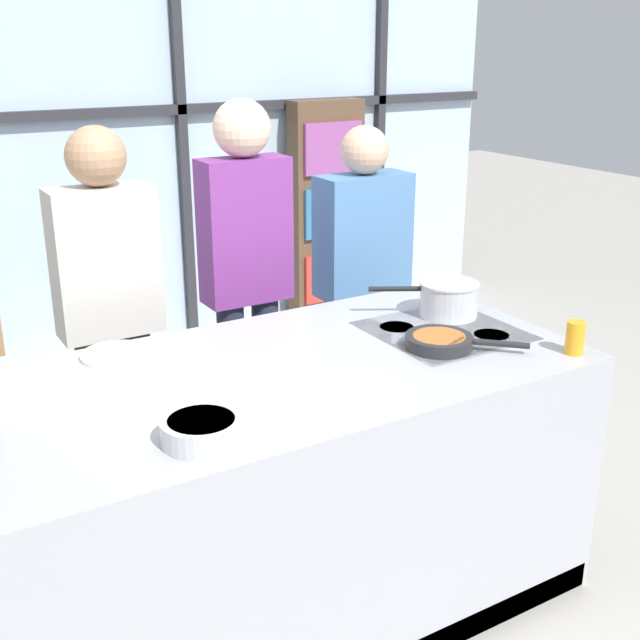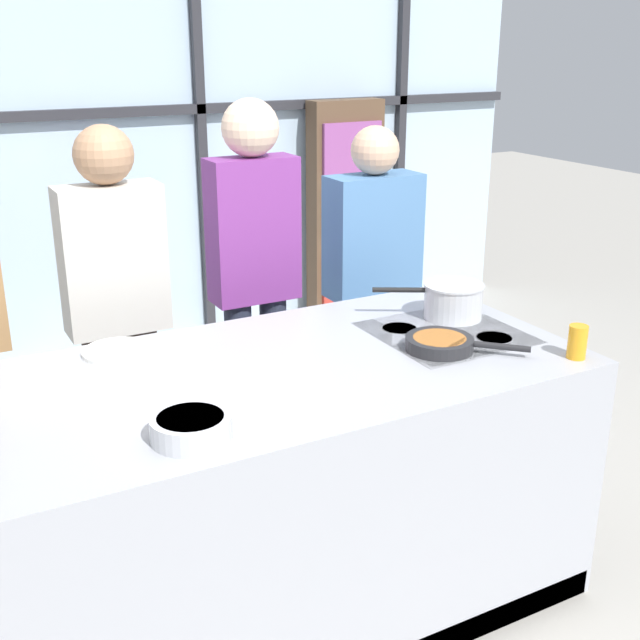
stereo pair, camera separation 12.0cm
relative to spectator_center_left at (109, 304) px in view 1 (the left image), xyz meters
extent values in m
plane|color=#ADA89E|center=(0.31, -0.90, -0.96)|extent=(18.00, 18.00, 0.00)
cube|color=silver|center=(0.31, 1.89, 0.44)|extent=(6.40, 0.04, 2.80)
cube|color=#2D2D33|center=(0.31, 1.84, 0.58)|extent=(6.40, 0.06, 0.06)
cube|color=#2D2D33|center=(1.08, 1.84, 0.44)|extent=(0.06, 0.06, 2.80)
cube|color=#2D2D33|center=(2.61, 1.84, 0.44)|extent=(0.06, 0.06, 2.80)
cube|color=brown|center=(2.07, 1.71, -0.17)|extent=(0.53, 0.16, 1.57)
cube|color=red|center=(2.07, 1.61, -0.61)|extent=(0.45, 0.03, 0.35)
cube|color=teal|center=(2.07, 1.61, -0.14)|extent=(0.45, 0.03, 0.35)
cube|color=#994C93|center=(2.07, 1.61, 0.30)|extent=(0.45, 0.03, 0.35)
cube|color=#A8AAB2|center=(0.31, -0.90, -0.49)|extent=(2.05, 1.03, 0.93)
cube|color=black|center=(1.00, -0.90, -0.03)|extent=(0.52, 0.52, 0.01)
cylinder|color=#38383D|center=(0.87, -1.02, -0.03)|extent=(0.13, 0.13, 0.01)
cylinder|color=#38383D|center=(1.12, -1.02, -0.03)|extent=(0.13, 0.13, 0.01)
cylinder|color=#38383D|center=(0.87, -0.77, -0.03)|extent=(0.13, 0.13, 0.01)
cylinder|color=#38383D|center=(1.12, -0.77, -0.03)|extent=(0.13, 0.13, 0.01)
cylinder|color=#47382D|center=(0.09, 0.00, -0.54)|extent=(0.13, 0.13, 0.83)
cylinder|color=#47382D|center=(-0.09, 0.00, -0.54)|extent=(0.13, 0.13, 0.83)
cube|color=beige|center=(0.00, 0.00, 0.17)|extent=(0.41, 0.18, 0.60)
sphere|color=tan|center=(0.00, 0.00, 0.59)|extent=(0.23, 0.23, 0.23)
cylinder|color=#232838|center=(0.70, 0.00, -0.52)|extent=(0.12, 0.12, 0.87)
cylinder|color=#232838|center=(0.53, 0.00, -0.52)|extent=(0.12, 0.12, 0.87)
cube|color=#7A3384|center=(0.62, 0.00, 0.23)|extent=(0.38, 0.17, 0.63)
sphere|color=beige|center=(0.62, 0.00, 0.66)|extent=(0.24, 0.24, 0.24)
cylinder|color=#47382D|center=(1.33, 0.00, -0.56)|extent=(0.14, 0.14, 0.80)
cylinder|color=#47382D|center=(1.13, 0.00, -0.56)|extent=(0.14, 0.14, 0.80)
cube|color=#4C7AAD|center=(1.23, 0.00, 0.13)|extent=(0.45, 0.20, 0.57)
sphere|color=#D8AD8C|center=(1.23, 0.00, 0.53)|extent=(0.22, 0.22, 0.22)
cylinder|color=#232326|center=(0.87, -1.02, 0.00)|extent=(0.24, 0.24, 0.04)
cylinder|color=#B26B2D|center=(0.87, -1.02, 0.02)|extent=(0.19, 0.19, 0.01)
cylinder|color=#232326|center=(1.02, -1.17, 0.01)|extent=(0.15, 0.15, 0.02)
cylinder|color=silver|center=(1.12, -0.77, 0.05)|extent=(0.23, 0.23, 0.14)
cylinder|color=silver|center=(1.12, -0.77, 0.11)|extent=(0.24, 0.24, 0.01)
cylinder|color=black|center=(0.93, -0.66, 0.09)|extent=(0.19, 0.12, 0.02)
cylinder|color=white|center=(-0.13, -0.51, -0.01)|extent=(0.25, 0.25, 0.01)
cylinder|color=silver|center=(-0.13, -1.24, 0.01)|extent=(0.22, 0.22, 0.07)
cylinder|color=#4C4C51|center=(-0.13, -1.24, 0.04)|extent=(0.18, 0.18, 0.01)
cylinder|color=orange|center=(1.24, -1.31, 0.04)|extent=(0.07, 0.07, 0.12)
camera|label=1|loc=(-0.86, -3.07, 1.02)|focal=45.00mm
camera|label=2|loc=(-0.75, -3.13, 1.02)|focal=45.00mm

